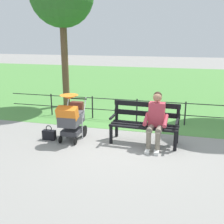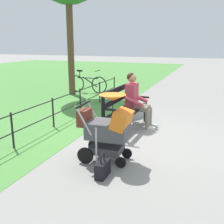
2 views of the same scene
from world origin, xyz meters
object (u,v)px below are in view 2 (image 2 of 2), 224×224
at_px(park_bench, 123,107).
at_px(stroller, 108,127).
at_px(person_on_bench, 136,99).
at_px(handbag, 103,169).
at_px(bicycle, 88,83).

relative_size(park_bench, stroller, 1.41).
relative_size(person_on_bench, handbag, 3.45).
bearing_deg(stroller, park_bench, -169.83).
xyz_separation_m(park_bench, bicycle, (-3.90, -2.77, -0.16)).
relative_size(stroller, bicycle, 0.69).
bearing_deg(person_on_bench, park_bench, -39.00).
height_order(stroller, handbag, stroller).
bearing_deg(park_bench, person_on_bench, 141.00).
bearing_deg(handbag, person_on_bench, -175.25).
height_order(stroller, bicycle, stroller).
xyz_separation_m(park_bench, stroller, (1.75, 0.31, 0.07)).
bearing_deg(bicycle, stroller, 28.60).
relative_size(handbag, bicycle, 0.22).
bearing_deg(person_on_bench, bicycle, -140.48).
distance_m(park_bench, person_on_bench, 0.39).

